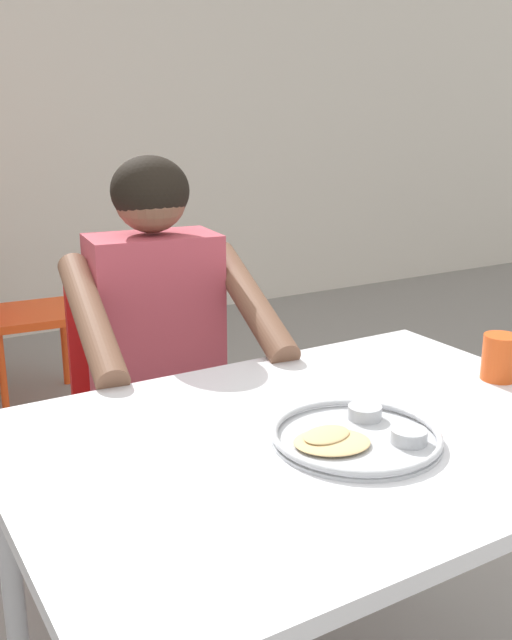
{
  "coord_description": "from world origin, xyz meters",
  "views": [
    {
      "loc": [
        -0.77,
        -0.98,
        1.32
      ],
      "look_at": [
        -0.04,
        0.25,
        0.9
      ],
      "focal_mm": 40.22,
      "sensor_mm": 36.0,
      "label": 1
    }
  ],
  "objects_px": {
    "thali_tray": "(357,435)",
    "drinking_cup": "(500,356)",
    "table_foreground": "(321,468)",
    "diner_foreground": "(166,349)",
    "chair_foreground": "(145,402)",
    "chair_red_right": "(12,304)"
  },
  "relations": [
    {
      "from": "thali_tray",
      "to": "drinking_cup",
      "type": "relative_size",
      "value": 3.01
    },
    {
      "from": "table_foreground",
      "to": "diner_foreground",
      "type": "distance_m",
      "value": 0.68
    },
    {
      "from": "chair_foreground",
      "to": "chair_red_right",
      "type": "distance_m",
      "value": 1.37
    },
    {
      "from": "thali_tray",
      "to": "diner_foreground",
      "type": "distance_m",
      "value": 0.75
    },
    {
      "from": "chair_foreground",
      "to": "diner_foreground",
      "type": "height_order",
      "value": "diner_foreground"
    },
    {
      "from": "table_foreground",
      "to": "drinking_cup",
      "type": "height_order",
      "value": "drinking_cup"
    },
    {
      "from": "drinking_cup",
      "to": "chair_foreground",
      "type": "relative_size",
      "value": 0.12
    },
    {
      "from": "thali_tray",
      "to": "chair_red_right",
      "type": "distance_m",
      "value": 2.36
    },
    {
      "from": "table_foreground",
      "to": "chair_red_right",
      "type": "height_order",
      "value": "chair_red_right"
    },
    {
      "from": "thali_tray",
      "to": "chair_foreground",
      "type": "bearing_deg",
      "value": 91.37
    },
    {
      "from": "table_foreground",
      "to": "thali_tray",
      "type": "height_order",
      "value": "thali_tray"
    },
    {
      "from": "chair_red_right",
      "to": "thali_tray",
      "type": "bearing_deg",
      "value": -87.53
    },
    {
      "from": "chair_foreground",
      "to": "chair_red_right",
      "type": "xyz_separation_m",
      "value": [
        -0.08,
        1.37,
        -0.0
      ]
    },
    {
      "from": "table_foreground",
      "to": "chair_red_right",
      "type": "bearing_deg",
      "value": 91.84
    },
    {
      "from": "drinking_cup",
      "to": "chair_foreground",
      "type": "distance_m",
      "value": 1.06
    },
    {
      "from": "table_foreground",
      "to": "drinking_cup",
      "type": "xyz_separation_m",
      "value": [
        0.49,
        0.02,
        0.13
      ]
    },
    {
      "from": "chair_foreground",
      "to": "chair_red_right",
      "type": "relative_size",
      "value": 1.02
    },
    {
      "from": "drinking_cup",
      "to": "chair_red_right",
      "type": "relative_size",
      "value": 0.12
    },
    {
      "from": "thali_tray",
      "to": "table_foreground",
      "type": "bearing_deg",
      "value": 112.53
    },
    {
      "from": "drinking_cup",
      "to": "diner_foreground",
      "type": "relative_size",
      "value": 0.08
    },
    {
      "from": "drinking_cup",
      "to": "thali_tray",
      "type": "bearing_deg",
      "value": -169.48
    },
    {
      "from": "table_foreground",
      "to": "chair_red_right",
      "type": "xyz_separation_m",
      "value": [
        -0.07,
        2.27,
        -0.19
      ]
    }
  ]
}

